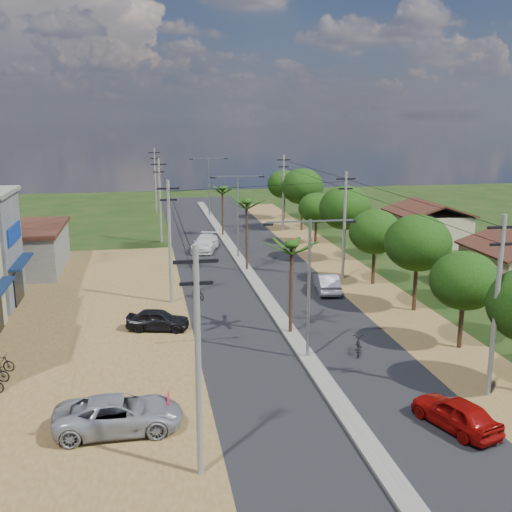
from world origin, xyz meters
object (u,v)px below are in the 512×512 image
at_px(car_red_near, 456,414).
at_px(car_silver_mid, 327,283).
at_px(car_white_far, 205,244).
at_px(car_parked_silver, 119,415).
at_px(moto_rider_east, 358,347).
at_px(roadside_sign, 169,408).
at_px(car_parked_dark, 158,320).

relative_size(car_red_near, car_silver_mid, 0.94).
relative_size(car_silver_mid, car_white_far, 0.84).
bearing_deg(car_red_near, car_parked_silver, -28.84).
xyz_separation_m(car_silver_mid, moto_rider_east, (-1.97, -12.31, -0.26)).
xyz_separation_m(car_red_near, car_silver_mid, (0.71, 21.10, 0.02)).
bearing_deg(moto_rider_east, car_parked_silver, 44.43).
bearing_deg(car_silver_mid, car_red_near, 96.60).
height_order(car_white_far, car_parked_silver, car_white_far).
height_order(car_silver_mid, car_white_far, car_white_far).
bearing_deg(car_parked_silver, roadside_sign, -72.02).
distance_m(car_parked_dark, roadside_sign, 11.72).
xyz_separation_m(car_parked_silver, roadside_sign, (2.16, 0.71, -0.25)).
bearing_deg(car_parked_silver, moto_rider_east, -64.91).
xyz_separation_m(car_red_near, car_parked_silver, (-14.45, 2.54, 0.05)).
xyz_separation_m(car_red_near, car_parked_dark, (-12.43, 14.97, -0.04)).
bearing_deg(car_parked_silver, car_silver_mid, -39.51).
relative_size(moto_rider_east, roadside_sign, 1.45).
bearing_deg(roadside_sign, car_parked_dark, 93.83).
height_order(car_white_far, car_parked_dark, car_white_far).
height_order(car_parked_silver, car_parked_dark, car_parked_silver).
relative_size(car_silver_mid, car_parked_silver, 0.81).
distance_m(car_silver_mid, car_white_far, 18.09).
xyz_separation_m(car_silver_mid, car_parked_silver, (-15.16, -18.57, 0.03)).
relative_size(car_parked_silver, roadside_sign, 4.44).
bearing_deg(moto_rider_east, roadside_sign, 45.74).
xyz_separation_m(car_parked_dark, roadside_sign, (0.14, -11.72, -0.17)).
bearing_deg(car_white_far, car_parked_dark, -86.24).
bearing_deg(moto_rider_east, car_silver_mid, -80.03).
bearing_deg(roadside_sign, car_parked_silver, -158.60).
bearing_deg(car_white_far, car_parked_silver, -84.76).
relative_size(car_silver_mid, moto_rider_east, 2.48).
bearing_deg(car_parked_silver, car_parked_dark, -9.51).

